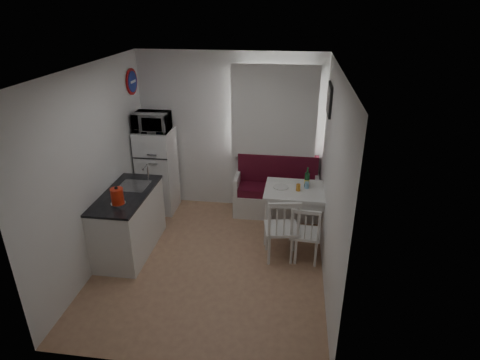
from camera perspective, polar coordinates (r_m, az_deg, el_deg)
The scene contains 22 objects.
floor at distance 5.65m, azimuth -4.03°, elevation -11.53°, with size 3.00×3.50×0.02m, color #A87759.
ceiling at distance 4.63m, azimuth -5.00°, elevation 15.51°, with size 3.00×3.50×0.02m, color white.
wall_back at distance 6.61m, azimuth -1.32°, elevation 6.71°, with size 3.00×0.02×2.60m, color white.
wall_front at distance 3.52m, azimuth -10.43°, elevation -10.85°, with size 3.00×0.02×2.60m, color white.
wall_left at distance 5.50m, azimuth -19.95°, elevation 1.45°, with size 0.02×3.50×2.60m, color white.
wall_right at distance 4.92m, azimuth 12.88°, elevation -0.35°, with size 0.02×3.50×2.60m, color white.
window at distance 6.42m, azimuth 4.87°, elevation 9.11°, with size 1.22×0.06×1.47m, color white.
curtain at distance 6.34m, azimuth 4.85°, elevation 9.38°, with size 1.35×0.02×1.50m, color white.
kitchen_counter at distance 5.86m, azimuth -15.48°, elevation -5.71°, with size 0.62×1.32×1.16m.
wall_sign at distance 6.51m, azimuth -15.08°, elevation 13.36°, with size 0.40×0.40×0.03m, color navy.
picture_frame at distance 5.72m, azimuth 12.56°, elevation 11.14°, with size 0.04×0.52×0.42m, color black.
bench at distance 6.68m, azimuth 5.17°, elevation -2.20°, with size 1.38×0.53×0.99m.
dining_table at distance 5.90m, azimuth 8.69°, elevation -2.10°, with size 1.07×0.76×0.79m.
chair_left at distance 5.36m, azimuth 5.94°, elevation -6.24°, with size 0.51×0.49×0.51m.
chair_right at distance 5.41m, azimuth 9.35°, elevation -6.93°, with size 0.43×0.41×0.46m.
fridge at distance 6.78m, azimuth -11.65°, elevation 1.28°, with size 0.56×0.56×1.41m, color white.
microwave at distance 6.45m, azimuth -12.43°, elevation 8.08°, with size 0.54×0.37×0.30m, color white.
kettle at distance 5.30m, azimuth -17.05°, elevation -2.23°, with size 0.19×0.19×0.26m, color red.
wine_bottle at distance 5.89m, azimuth 9.53°, elevation 0.39°, with size 0.08×0.08×0.30m, color #164520, non-canonical shape.
drinking_glass_orange at distance 5.79m, azimuth 8.28°, elevation -1.06°, with size 0.06×0.06×0.10m, color orange.
drinking_glass_blue at distance 5.89m, azimuth 9.47°, elevation -0.70°, with size 0.06×0.06×0.10m, color #78ACCD.
plate at distance 5.87m, azimuth 5.83°, elevation -1.00°, with size 0.22×0.22×0.02m, color white.
Camera 1 is at (1.00, -4.46, 3.31)m, focal length 30.00 mm.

